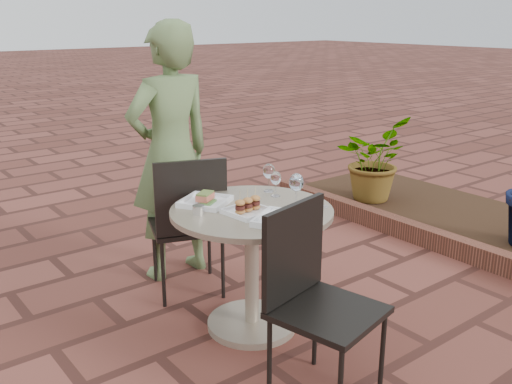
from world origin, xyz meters
TOP-DOWN VIEW (x-y plane):
  - ground at (0.00, 0.00)m, footprint 60.00×60.00m
  - cafe_table at (-0.25, -0.06)m, footprint 0.90×0.90m
  - chair_far at (-0.32, 0.49)m, footprint 0.57×0.57m
  - chair_near at (-0.39, -0.69)m, footprint 0.53×0.53m
  - diner at (-0.22, 0.87)m, footprint 0.64×0.44m
  - plate_salmon at (-0.40, 0.17)m, footprint 0.34×0.34m
  - plate_sliders at (-0.31, -0.11)m, footprint 0.24×0.24m
  - plate_tuna at (-0.25, -0.34)m, footprint 0.37×0.37m
  - wine_glass_right at (-0.03, -0.18)m, footprint 0.08×0.08m
  - wine_glass_mid at (0.00, 0.03)m, footprint 0.06×0.06m
  - wine_glass_far at (0.03, 0.13)m, footprint 0.07×0.07m
  - steel_ramekin at (-0.52, 0.05)m, footprint 0.08×0.08m
  - cutlery_set at (0.06, -0.23)m, footprint 0.14×0.19m
  - planter_curb at (1.60, 0.30)m, footprint 0.12×3.00m
  - mulch_bed at (2.30, 0.30)m, footprint 1.30×3.00m
  - potted_plant_a at (2.04, 1.04)m, footprint 0.89×0.84m

SIDE VIEW (x-z plane):
  - ground at x=0.00m, z-range 0.00..0.00m
  - mulch_bed at x=2.30m, z-range 0.00..0.06m
  - planter_curb at x=1.60m, z-range 0.00..0.15m
  - potted_plant_a at x=2.04m, z-range 0.06..0.84m
  - cafe_table at x=-0.25m, z-range 0.12..0.85m
  - chair_far at x=-0.32m, z-range 0.08..1.01m
  - chair_near at x=-0.39m, z-range 0.08..1.01m
  - cutlery_set at x=0.06m, z-range 0.73..0.73m
  - plate_tuna at x=-0.25m, z-range 0.73..0.76m
  - plate_salmon at x=-0.40m, z-range 0.72..0.78m
  - steel_ramekin at x=-0.52m, z-range 0.73..0.78m
  - plate_sliders at x=-0.31m, z-range 0.69..0.83m
  - wine_glass_mid at x=0.00m, z-range 0.76..0.91m
  - wine_glass_far at x=0.03m, z-range 0.77..0.94m
  - wine_glass_right at x=-0.03m, z-range 0.77..0.96m
  - diner at x=-0.22m, z-range 0.00..1.73m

